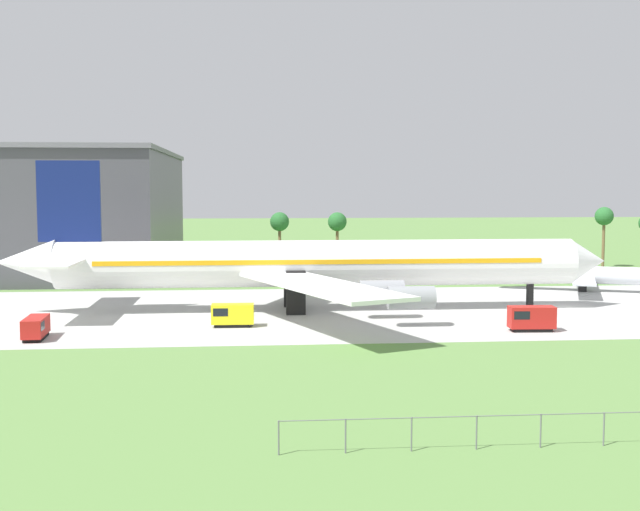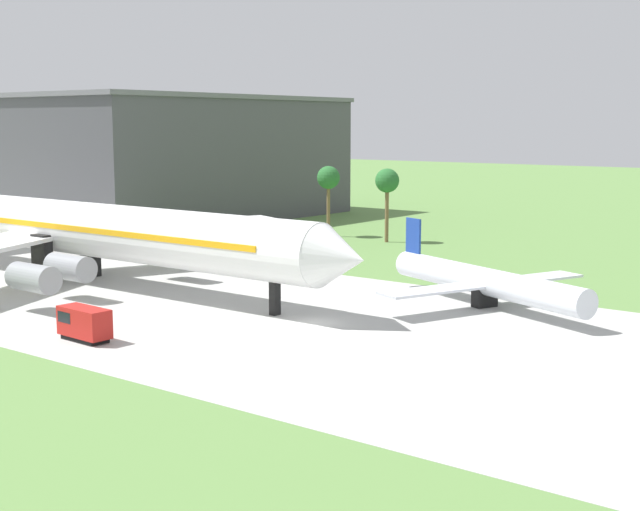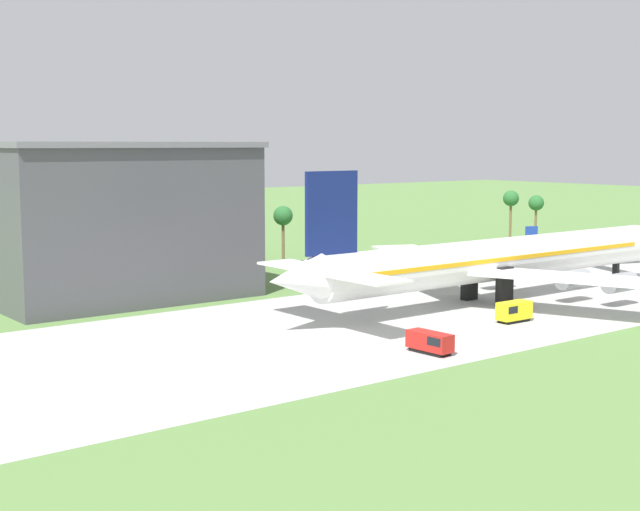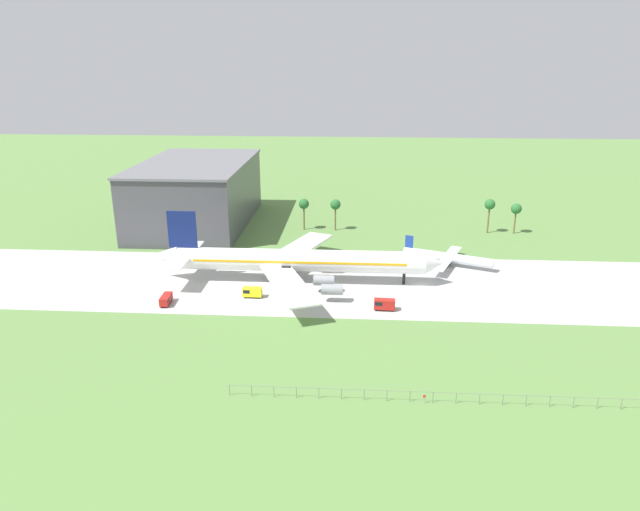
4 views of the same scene
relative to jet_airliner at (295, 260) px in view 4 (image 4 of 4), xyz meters
name	(u,v)px [view 4 (image 4 of 4)]	position (x,y,z in m)	size (l,w,h in m)	color
ground_plane	(422,285)	(34.04, -0.47, -6.03)	(600.00, 600.00, 0.00)	#5B8442
taxiway_strip	(422,285)	(34.04, -0.47, -6.02)	(320.00, 44.00, 0.02)	#B2B2AD
jet_airliner	(295,260)	(0.00, 0.00, 0.00)	(78.31, 58.16, 19.12)	white
regional_aircraft	(447,257)	(42.68, 15.30, -3.53)	(25.09, 22.88, 7.58)	silver
baggage_tug	(384,304)	(23.08, -17.06, -4.54)	(5.07, 2.24, 2.77)	black
fuel_truck	(166,300)	(-29.99, -17.13, -4.78)	(2.29, 5.42, 2.30)	black
catering_van	(252,292)	(-9.78, -11.41, -4.62)	(4.82, 2.12, 2.61)	black
perimeter_fence	(456,396)	(34.04, -55.47, -4.58)	(80.10, 0.10, 2.10)	slate
no_stopping_sign	(424,398)	(28.50, -55.77, -4.97)	(0.44, 0.08, 1.68)	gray
terminal_building	(197,193)	(-41.06, 54.45, 5.30)	(36.72, 61.20, 22.62)	#47474C
palm_tree_row	(410,206)	(34.67, 49.36, 3.04)	(76.08, 3.60, 11.92)	brown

